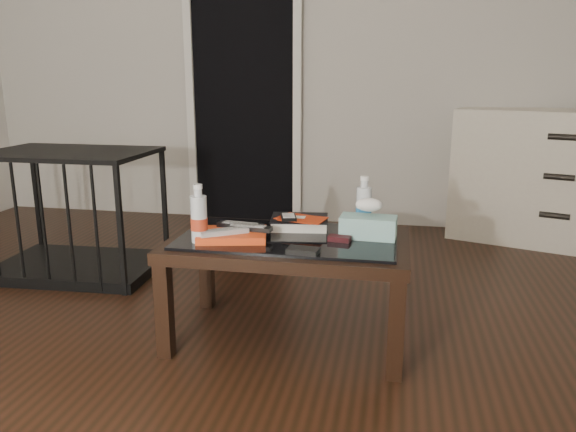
% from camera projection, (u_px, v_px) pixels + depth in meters
% --- Properties ---
extents(ground, '(5.00, 5.00, 0.00)m').
position_uv_depth(ground, '(177.00, 384.00, 2.10)').
color(ground, black).
rests_on(ground, ground).
extents(doorway, '(0.90, 0.08, 2.07)m').
position_uv_depth(doorway, '(244.00, 88.00, 4.27)').
color(doorway, black).
rests_on(doorway, ground).
extents(coffee_table, '(1.00, 0.60, 0.46)m').
position_uv_depth(coffee_table, '(288.00, 251.00, 2.38)').
color(coffee_table, black).
rests_on(coffee_table, ground).
extents(dresser, '(1.30, 0.86, 0.90)m').
position_uv_depth(dresser, '(548.00, 178.00, 3.78)').
color(dresser, beige).
rests_on(dresser, ground).
extents(pet_crate, '(0.92, 0.64, 0.71)m').
position_uv_depth(pet_crate, '(76.00, 234.00, 3.24)').
color(pet_crate, black).
rests_on(pet_crate, ground).
extents(magazines, '(0.32, 0.26, 0.03)m').
position_uv_depth(magazines, '(232.00, 235.00, 2.33)').
color(magazines, red).
rests_on(magazines, coffee_table).
extents(remote_silver, '(0.19, 0.15, 0.02)m').
position_uv_depth(remote_silver, '(224.00, 231.00, 2.28)').
color(remote_silver, '#A1A0A5').
rests_on(remote_silver, magazines).
extents(remote_black_front, '(0.20, 0.07, 0.02)m').
position_uv_depth(remote_black_front, '(248.00, 227.00, 2.34)').
color(remote_black_front, black).
rests_on(remote_black_front, magazines).
extents(remote_black_back, '(0.21, 0.08, 0.02)m').
position_uv_depth(remote_black_back, '(240.00, 225.00, 2.38)').
color(remote_black_back, black).
rests_on(remote_black_back, magazines).
extents(textbook, '(0.27, 0.23, 0.05)m').
position_uv_depth(textbook, '(300.00, 222.00, 2.49)').
color(textbook, black).
rests_on(textbook, coffee_table).
extents(dvd_mailers, '(0.23, 0.19, 0.01)m').
position_uv_depth(dvd_mailers, '(300.00, 218.00, 2.47)').
color(dvd_mailers, '#B62A0C').
rests_on(dvd_mailers, textbook).
extents(ipod, '(0.09, 0.12, 0.02)m').
position_uv_depth(ipod, '(288.00, 217.00, 2.44)').
color(ipod, black).
rests_on(ipod, dvd_mailers).
extents(flip_phone, '(0.10, 0.06, 0.02)m').
position_uv_depth(flip_phone, '(339.00, 239.00, 2.29)').
color(flip_phone, black).
rests_on(flip_phone, coffee_table).
extents(wallet, '(0.13, 0.08, 0.02)m').
position_uv_depth(wallet, '(303.00, 251.00, 2.13)').
color(wallet, black).
rests_on(wallet, coffee_table).
extents(water_bottle_left, '(0.08, 0.08, 0.24)m').
position_uv_depth(water_bottle_left, '(199.00, 213.00, 2.26)').
color(water_bottle_left, silver).
rests_on(water_bottle_left, coffee_table).
extents(water_bottle_right, '(0.07, 0.07, 0.24)m').
position_uv_depth(water_bottle_right, '(364.00, 203.00, 2.43)').
color(water_bottle_right, silver).
rests_on(water_bottle_right, coffee_table).
extents(tissue_box, '(0.24, 0.13, 0.09)m').
position_uv_depth(tissue_box, '(368.00, 227.00, 2.34)').
color(tissue_box, teal).
rests_on(tissue_box, coffee_table).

